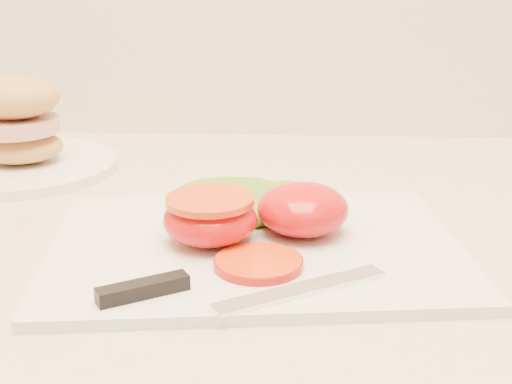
{
  "coord_description": "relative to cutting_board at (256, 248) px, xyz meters",
  "views": [
    {
      "loc": [
        -0.43,
        0.98,
        1.19
      ],
      "look_at": [
        -0.45,
        1.58,
        0.99
      ],
      "focal_mm": 50.0,
      "sensor_mm": 36.0,
      "label": 1
    }
  ],
  "objects": [
    {
      "name": "knife",
      "position": [
        -0.03,
        -0.1,
        0.01
      ],
      "size": [
        0.22,
        0.09,
        0.01
      ],
      "rotation": [
        0.0,
        0.0,
        0.53
      ],
      "color": "silver",
      "rests_on": "cutting_board"
    },
    {
      "name": "lettuce_leaf_0",
      "position": [
        -0.02,
        0.07,
        0.02
      ],
      "size": [
        0.14,
        0.09,
        0.03
      ],
      "primitive_type": "ellipsoid",
      "rotation": [
        0.0,
        0.0,
        -0.01
      ],
      "color": "olive",
      "rests_on": "cutting_board"
    },
    {
      "name": "lettuce_leaf_1",
      "position": [
        0.02,
        0.08,
        0.02
      ],
      "size": [
        0.11,
        0.09,
        0.02
      ],
      "primitive_type": "ellipsoid",
      "rotation": [
        0.0,
        0.0,
        0.26
      ],
      "color": "olive",
      "rests_on": "cutting_board"
    },
    {
      "name": "tomato_half_cut",
      "position": [
        -0.04,
        0.0,
        0.03
      ],
      "size": [
        0.09,
        0.09,
        0.04
      ],
      "color": "red",
      "rests_on": "cutting_board"
    },
    {
      "name": "sandwich_plate",
      "position": [
        -0.3,
        0.24,
        0.04
      ],
      "size": [
        0.23,
        0.23,
        0.12
      ],
      "rotation": [
        0.0,
        0.0,
        -0.32
      ],
      "color": "white",
      "rests_on": "counter"
    },
    {
      "name": "tomato_slice_0",
      "position": [
        0.0,
        -0.05,
        0.01
      ],
      "size": [
        0.07,
        0.07,
        0.01
      ],
      "primitive_type": "cylinder",
      "color": "#E64713",
      "rests_on": "cutting_board"
    },
    {
      "name": "cutting_board",
      "position": [
        0.0,
        0.0,
        0.0
      ],
      "size": [
        0.39,
        0.3,
        0.01
      ],
      "primitive_type": "cube",
      "rotation": [
        0.0,
        0.0,
        0.11
      ],
      "color": "silver",
      "rests_on": "counter"
    },
    {
      "name": "tomato_half_dome",
      "position": [
        0.04,
        0.03,
        0.03
      ],
      "size": [
        0.09,
        0.09,
        0.05
      ],
      "primitive_type": "ellipsoid",
      "color": "red",
      "rests_on": "cutting_board"
    }
  ]
}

